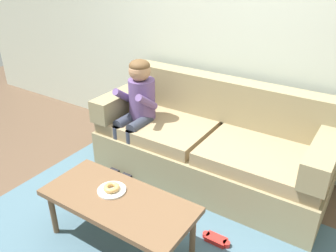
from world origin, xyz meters
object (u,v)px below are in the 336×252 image
Objects in this scene: person_child at (137,104)px; donut at (112,187)px; coffee_table at (118,204)px; couch at (211,146)px; toy_controller at (216,240)px.

donut is at bearing -63.05° from person_child.
coffee_table is at bearing -23.93° from donut.
person_child reaches higher than couch.
person_child is at bearing 116.95° from donut.
person_child reaches higher than toy_controller.
couch is at bearing 82.78° from coffee_table.
coffee_table is at bearing -59.68° from person_child.
couch reaches higher than toy_controller.
person_child is (-0.57, 0.97, 0.29)m from coffee_table.
toy_controller is at bearing 27.27° from donut.
couch is 1.97× the size of person_child.
donut reaches higher than coffee_table.
toy_controller is (0.70, 0.36, -0.44)m from donut.
toy_controller is at bearing -59.90° from couch.
person_child is 9.18× the size of donut.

